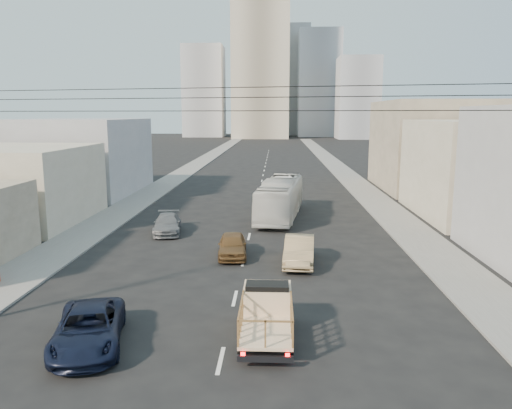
# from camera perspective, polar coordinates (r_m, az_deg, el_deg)

# --- Properties ---
(ground) EXTENTS (420.00, 420.00, 0.00)m
(ground) POSITION_cam_1_polar(r_m,az_deg,el_deg) (16.61, -4.89, -20.54)
(ground) COLOR black
(ground) RESTS_ON ground
(sidewalk_left) EXTENTS (3.50, 180.00, 0.12)m
(sidewalk_left) POSITION_cam_1_polar(r_m,az_deg,el_deg) (85.66, -6.83, 4.54)
(sidewalk_left) COLOR slate
(sidewalk_left) RESTS_ON ground
(sidewalk_right) EXTENTS (3.50, 180.00, 0.12)m
(sidewalk_right) POSITION_cam_1_polar(r_m,az_deg,el_deg) (85.13, 9.03, 4.45)
(sidewalk_right) COLOR slate
(sidewalk_right) RESTS_ON ground
(lane_dashes) EXTENTS (0.15, 104.00, 0.01)m
(lane_dashes) POSITION_cam_1_polar(r_m,az_deg,el_deg) (67.70, 0.74, 3.06)
(lane_dashes) COLOR silver
(lane_dashes) RESTS_ON ground
(flatbed_pickup) EXTENTS (1.95, 4.41, 1.90)m
(flatbed_pickup) POSITION_cam_1_polar(r_m,az_deg,el_deg) (19.46, 1.24, -12.08)
(flatbed_pickup) COLOR beige
(flatbed_pickup) RESTS_ON ground
(navy_pickup) EXTENTS (3.49, 5.55, 1.43)m
(navy_pickup) POSITION_cam_1_polar(r_m,az_deg,el_deg) (19.93, -18.59, -13.27)
(navy_pickup) COLOR black
(navy_pickup) RESTS_ON ground
(city_bus) EXTENTS (4.19, 11.93, 3.25)m
(city_bus) POSITION_cam_1_polar(r_m,az_deg,el_deg) (41.52, 2.78, 0.73)
(city_bus) COLOR silver
(city_bus) RESTS_ON ground
(sedan_brown) EXTENTS (1.97, 4.26, 1.41)m
(sedan_brown) POSITION_cam_1_polar(r_m,az_deg,el_deg) (30.27, -2.71, -4.66)
(sedan_brown) COLOR brown
(sedan_brown) RESTS_ON ground
(sedan_tan) EXTENTS (2.01, 4.88, 1.57)m
(sedan_tan) POSITION_cam_1_polar(r_m,az_deg,el_deg) (28.86, 4.97, -5.26)
(sedan_tan) COLOR tan
(sedan_tan) RESTS_ON ground
(sedan_grey) EXTENTS (2.57, 4.84, 1.34)m
(sedan_grey) POSITION_cam_1_polar(r_m,az_deg,el_deg) (36.72, -10.10, -2.20)
(sedan_grey) COLOR slate
(sedan_grey) RESTS_ON ground
(overhead_wires) EXTENTS (23.01, 5.02, 0.72)m
(overhead_wires) POSITION_cam_1_polar(r_m,az_deg,el_deg) (15.76, -4.70, 11.95)
(overhead_wires) COLOR black
(overhead_wires) RESTS_ON ground
(bldg_right_mid) EXTENTS (11.00, 14.00, 8.00)m
(bldg_right_mid) POSITION_cam_1_polar(r_m,az_deg,el_deg) (45.88, 24.96, 3.69)
(bldg_right_mid) COLOR #B5AB92
(bldg_right_mid) RESTS_ON ground
(bldg_right_far) EXTENTS (12.00, 16.00, 10.00)m
(bldg_right_far) POSITION_cam_1_polar(r_m,az_deg,el_deg) (60.99, 19.75, 6.38)
(bldg_right_far) COLOR gray
(bldg_right_far) RESTS_ON ground
(bldg_left_mid) EXTENTS (11.00, 12.00, 6.00)m
(bldg_left_mid) POSITION_cam_1_polar(r_m,az_deg,el_deg) (43.84, -26.15, 2.01)
(bldg_left_mid) COLOR #B5AB92
(bldg_left_mid) RESTS_ON ground
(bldg_left_far) EXTENTS (12.00, 16.00, 8.00)m
(bldg_left_far) POSITION_cam_1_polar(r_m,az_deg,el_deg) (57.47, -19.59, 5.19)
(bldg_left_far) COLOR #99999B
(bldg_left_far) RESTS_ON ground
(high_rise_tower) EXTENTS (20.00, 20.00, 60.00)m
(high_rise_tower) POSITION_cam_1_polar(r_m,az_deg,el_deg) (185.49, 0.56, 16.92)
(high_rise_tower) COLOR gray
(high_rise_tower) RESTS_ON ground
(midrise_ne) EXTENTS (16.00, 16.00, 40.00)m
(midrise_ne) POSITION_cam_1_polar(r_m,az_deg,el_deg) (200.12, 7.19, 13.49)
(midrise_ne) COLOR #999BA2
(midrise_ne) RESTS_ON ground
(midrise_nw) EXTENTS (15.00, 15.00, 34.00)m
(midrise_nw) POSITION_cam_1_polar(r_m,az_deg,el_deg) (196.32, -5.94, 12.70)
(midrise_nw) COLOR #999BA2
(midrise_nw) RESTS_ON ground
(midrise_back) EXTENTS (18.00, 18.00, 44.00)m
(midrise_back) POSITION_cam_1_polar(r_m,az_deg,el_deg) (214.60, 3.57, 13.86)
(midrise_back) COLOR #99999B
(midrise_back) RESTS_ON ground
(midrise_east) EXTENTS (14.00, 14.00, 28.00)m
(midrise_east) POSITION_cam_1_polar(r_m,az_deg,el_deg) (181.41, 11.53, 11.80)
(midrise_east) COLOR #999BA2
(midrise_east) RESTS_ON ground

